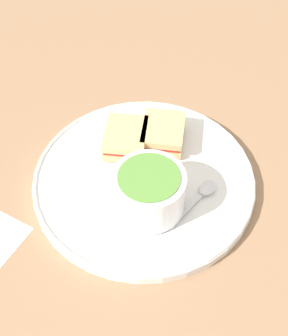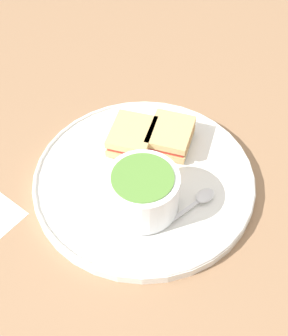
% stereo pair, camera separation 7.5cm
% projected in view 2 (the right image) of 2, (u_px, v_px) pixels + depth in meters
% --- Properties ---
extents(ground_plane, '(2.40, 2.40, 0.00)m').
position_uv_depth(ground_plane, '(144.00, 183.00, 0.78)').
color(ground_plane, '#8E6B4C').
extents(plate, '(0.36, 0.36, 0.02)m').
position_uv_depth(plate, '(144.00, 179.00, 0.77)').
color(plate, white).
rests_on(plate, ground_plane).
extents(soup_bowl, '(0.11, 0.11, 0.07)m').
position_uv_depth(soup_bowl, '(143.00, 191.00, 0.70)').
color(soup_bowl, white).
rests_on(soup_bowl, plate).
extents(spoon, '(0.11, 0.03, 0.01)m').
position_uv_depth(spoon, '(201.00, 198.00, 0.73)').
color(spoon, silver).
rests_on(spoon, plate).
extents(sandwich_half_near, '(0.11, 0.10, 0.03)m').
position_uv_depth(sandwich_half_near, '(170.00, 136.00, 0.80)').
color(sandwich_half_near, tan).
rests_on(sandwich_half_near, plate).
extents(sandwich_half_far, '(0.11, 0.10, 0.03)m').
position_uv_depth(sandwich_half_far, '(132.00, 136.00, 0.80)').
color(sandwich_half_far, tan).
rests_on(sandwich_half_far, plate).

